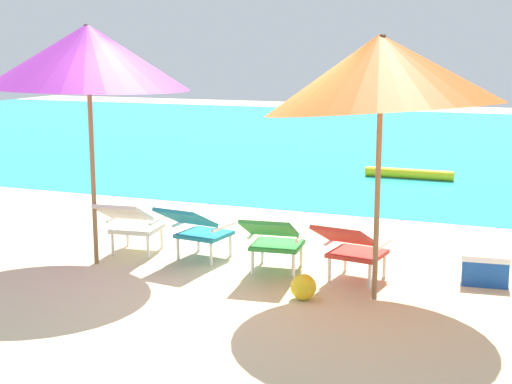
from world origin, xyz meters
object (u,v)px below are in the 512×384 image
lounge_chair_far_left (131,221)px  beach_ball (303,287)px  swim_buoy (409,174)px  lounge_chair_near_left (196,227)px  cooler_box (485,268)px  beach_umbrella_right (381,72)px  lounge_chair_far_right (351,246)px  lounge_chair_near_right (274,238)px  beach_umbrella_left (88,56)px

lounge_chair_far_left → beach_ball: (2.31, -0.73, -0.28)m
swim_buoy → lounge_chair_near_left: 6.38m
beach_ball → cooler_box: (1.57, 1.13, 0.04)m
lounge_chair_far_left → beach_umbrella_right: (2.93, -0.46, 1.74)m
swim_buoy → lounge_chair_far_right: lounge_chair_far_right is taller
lounge_chair_near_left → beach_umbrella_right: beach_umbrella_right is taller
lounge_chair_far_left → beach_ball: lounge_chair_far_left is taller
swim_buoy → lounge_chair_near_right: 6.40m
lounge_chair_far_left → lounge_chair_near_left: same height
lounge_chair_far_left → lounge_chair_near_left: 0.81m
beach_umbrella_left → beach_ball: bearing=-7.2°
cooler_box → swim_buoy: bearing=106.9°
swim_buoy → lounge_chair_near_right: size_ratio=1.72×
lounge_chair_far_left → lounge_chair_near_right: (1.78, -0.10, 0.00)m
swim_buoy → beach_umbrella_right: (0.85, -6.75, 2.05)m
lounge_chair_far_left → swim_buoy: bearing=71.6°
swim_buoy → lounge_chair_far_right: 6.43m
beach_umbrella_left → beach_umbrella_right: beach_umbrella_left is taller
beach_umbrella_right → beach_ball: 2.13m
lounge_chair_near_right → cooler_box: size_ratio=1.85×
lounge_chair_near_left → cooler_box: (3.07, 0.36, -0.24)m
beach_umbrella_left → cooler_box: 4.66m
lounge_chair_near_left → beach_ball: bearing=-27.1°
lounge_chair_near_right → cooler_box: bearing=13.4°
swim_buoy → lounge_chair_far_right: (0.53, -6.40, 0.31)m
beach_ball → beach_umbrella_left: bearing=172.8°
swim_buoy → beach_ball: size_ratio=6.44×
lounge_chair_far_left → lounge_chair_far_right: (2.61, -0.12, 0.00)m
beach_umbrella_right → lounge_chair_near_left: bearing=166.8°
lounge_chair_near_left → lounge_chair_near_right: bearing=-8.2°
lounge_chair_near_left → cooler_box: lounge_chair_near_left is taller
beach_umbrella_left → lounge_chair_near_left: bearing=24.0°
lounge_chair_near_right → swim_buoy: bearing=87.2°
swim_buoy → lounge_chair_far_left: bearing=-108.4°
beach_ball → lounge_chair_near_left: bearing=152.9°
lounge_chair_far_right → beach_ball: lounge_chair_far_right is taller
lounge_chair_near_left → beach_ball: 1.71m
beach_umbrella_left → beach_ball: beach_umbrella_left is taller
lounge_chair_near_right → beach_ball: lounge_chair_near_right is taller
lounge_chair_far_right → beach_umbrella_left: beach_umbrella_left is taller
beach_umbrella_right → beach_ball: beach_umbrella_right is taller
swim_buoy → cooler_box: size_ratio=3.19×
beach_umbrella_left → beach_umbrella_right: bearing=-0.9°
lounge_chair_near_right → beach_umbrella_right: 2.12m
lounge_chair_near_right → beach_umbrella_right: (1.16, -0.36, 1.74)m
lounge_chair_near_left → beach_ball: lounge_chair_near_left is taller
lounge_chair_far_left → cooler_box: lounge_chair_far_left is taller
lounge_chair_far_left → lounge_chair_near_right: size_ratio=1.00×
beach_umbrella_right → cooler_box: beach_umbrella_right is taller
swim_buoy → beach_umbrella_left: 7.40m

